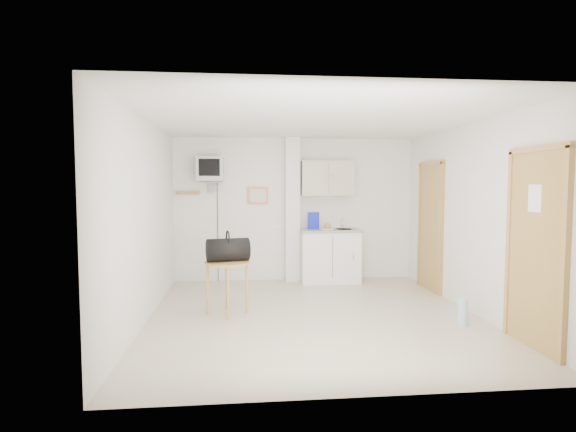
{
  "coord_description": "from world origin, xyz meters",
  "views": [
    {
      "loc": [
        -0.89,
        -5.63,
        1.69
      ],
      "look_at": [
        -0.28,
        0.6,
        1.25
      ],
      "focal_mm": 28.0,
      "sensor_mm": 36.0,
      "label": 1
    }
  ],
  "objects": [
    {
      "name": "round_table",
      "position": [
        -1.11,
        0.18,
        0.59
      ],
      "size": [
        0.58,
        0.58,
        0.69
      ],
      "rotation": [
        0.0,
        0.0,
        0.06
      ],
      "color": "#AB7945",
      "rests_on": "ground"
    },
    {
      "name": "crt_television",
      "position": [
        -1.45,
        2.02,
        1.94
      ],
      "size": [
        0.44,
        0.45,
        2.15
      ],
      "color": "slate",
      "rests_on": "ground"
    },
    {
      "name": "kitchenette",
      "position": [
        0.57,
        2.0,
        0.8
      ],
      "size": [
        1.03,
        0.58,
        2.1
      ],
      "color": "white",
      "rests_on": "ground"
    },
    {
      "name": "room_envelope",
      "position": [
        0.24,
        0.09,
        1.54
      ],
      "size": [
        4.24,
        4.54,
        2.55
      ],
      "color": "white",
      "rests_on": "ground"
    },
    {
      "name": "water_bottle",
      "position": [
        1.7,
        -0.6,
        0.17
      ],
      "size": [
        0.12,
        0.12,
        0.37
      ],
      "color": "#9ECADA",
      "rests_on": "ground"
    },
    {
      "name": "ground",
      "position": [
        0.0,
        0.0,
        0.0
      ],
      "size": [
        4.5,
        4.5,
        0.0
      ],
      "primitive_type": "plane",
      "color": "#B8AF96",
      "rests_on": "ground"
    },
    {
      "name": "duffel_bag",
      "position": [
        -1.1,
        0.2,
        0.85
      ],
      "size": [
        0.59,
        0.41,
        0.4
      ],
      "rotation": [
        0.0,
        0.0,
        0.22
      ],
      "color": "black",
      "rests_on": "round_table"
    }
  ]
}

